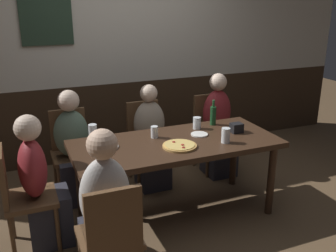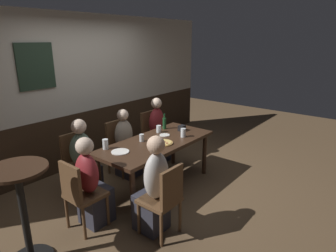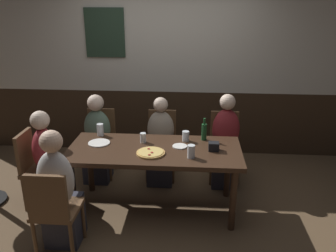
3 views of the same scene
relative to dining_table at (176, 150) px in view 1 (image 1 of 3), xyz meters
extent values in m
plane|color=brown|center=(0.00, 0.00, -0.66)|extent=(12.00, 12.00, 0.00)
cube|color=#332316|center=(0.00, 1.65, -0.18)|extent=(6.40, 0.10, 0.95)
cube|color=beige|center=(0.00, 1.65, 1.12)|extent=(6.40, 0.10, 1.65)
cube|color=#233828|center=(-0.87, 1.58, 1.13)|extent=(0.56, 0.03, 0.68)
cube|color=#382316|center=(0.00, 0.00, 0.06)|extent=(1.86, 0.82, 0.05)
cylinder|color=#382316|center=(-0.83, -0.33, -0.31)|extent=(0.07, 0.07, 0.69)
cylinder|color=#382316|center=(0.83, -0.33, -0.31)|extent=(0.07, 0.07, 0.69)
cylinder|color=#382316|center=(-0.83, 0.33, -0.31)|extent=(0.07, 0.07, 0.69)
cylinder|color=#382316|center=(0.83, 0.33, -0.31)|extent=(0.07, 0.07, 0.69)
cube|color=brown|center=(-0.82, 0.75, -0.23)|extent=(0.40, 0.40, 0.04)
cube|color=brown|center=(-0.82, 0.93, 0.01)|extent=(0.36, 0.04, 0.43)
cylinder|color=brown|center=(-0.65, 0.58, -0.45)|extent=(0.04, 0.04, 0.41)
cylinder|color=brown|center=(-0.99, 0.58, -0.45)|extent=(0.04, 0.04, 0.41)
cylinder|color=brown|center=(-0.65, 0.92, -0.45)|extent=(0.04, 0.04, 0.41)
cylinder|color=brown|center=(-0.99, 0.92, -0.45)|extent=(0.04, 0.04, 0.41)
cube|color=brown|center=(0.00, 0.75, -0.23)|extent=(0.40, 0.40, 0.04)
cube|color=brown|center=(0.00, 0.93, 0.01)|extent=(0.36, 0.04, 0.43)
cylinder|color=brown|center=(0.17, 0.58, -0.45)|extent=(0.04, 0.04, 0.41)
cylinder|color=brown|center=(-0.17, 0.58, -0.45)|extent=(0.04, 0.04, 0.41)
cylinder|color=brown|center=(0.17, 0.92, -0.45)|extent=(0.04, 0.04, 0.41)
cylinder|color=brown|center=(-0.17, 0.92, -0.45)|extent=(0.04, 0.04, 0.41)
cube|color=brown|center=(0.82, 0.75, -0.23)|extent=(0.40, 0.40, 0.04)
cube|color=brown|center=(0.82, 0.93, 0.01)|extent=(0.36, 0.04, 0.43)
cylinder|color=brown|center=(0.99, 0.58, -0.45)|extent=(0.04, 0.04, 0.41)
cylinder|color=brown|center=(0.65, 0.58, -0.45)|extent=(0.04, 0.04, 0.41)
cylinder|color=brown|center=(0.99, 0.92, -0.45)|extent=(0.04, 0.04, 0.41)
cylinder|color=brown|center=(0.65, 0.92, -0.45)|extent=(0.04, 0.04, 0.41)
cube|color=brown|center=(-0.82, -0.75, -0.23)|extent=(0.40, 0.40, 0.04)
cube|color=brown|center=(-0.82, -0.93, 0.01)|extent=(0.36, 0.04, 0.43)
cylinder|color=brown|center=(-0.65, -0.58, -0.45)|extent=(0.04, 0.04, 0.41)
cube|color=brown|center=(-1.27, 0.00, -0.23)|extent=(0.40, 0.40, 0.04)
cube|color=brown|center=(-1.45, 0.00, 0.01)|extent=(0.04, 0.36, 0.43)
cylinder|color=brown|center=(-1.10, 0.17, -0.45)|extent=(0.04, 0.04, 0.41)
cylinder|color=brown|center=(-1.10, -0.17, -0.45)|extent=(0.04, 0.04, 0.41)
cylinder|color=brown|center=(-1.44, 0.17, -0.45)|extent=(0.04, 0.04, 0.41)
cylinder|color=brown|center=(-1.44, -0.17, -0.45)|extent=(0.04, 0.04, 0.41)
cube|color=#2D2D38|center=(-0.82, 0.62, -0.43)|extent=(0.32, 0.34, 0.45)
ellipsoid|color=#56705B|center=(-0.82, 0.71, 0.03)|extent=(0.34, 0.22, 0.48)
sphere|color=beige|center=(-0.82, 0.71, 0.36)|extent=(0.21, 0.21, 0.21)
cube|color=#2D2D38|center=(0.00, 0.62, -0.43)|extent=(0.32, 0.34, 0.45)
ellipsoid|color=tan|center=(0.00, 0.71, 0.03)|extent=(0.34, 0.22, 0.49)
sphere|color=beige|center=(0.00, 0.71, 0.36)|extent=(0.18, 0.18, 0.18)
cube|color=#2D2D38|center=(0.82, 0.62, -0.43)|extent=(0.32, 0.34, 0.45)
ellipsoid|color=maroon|center=(0.82, 0.71, 0.06)|extent=(0.34, 0.22, 0.53)
sphere|color=beige|center=(0.82, 0.71, 0.41)|extent=(0.19, 0.19, 0.19)
cube|color=#2D2D38|center=(-0.82, -0.62, -0.43)|extent=(0.32, 0.34, 0.45)
ellipsoid|color=silver|center=(-0.82, -0.71, 0.07)|extent=(0.34, 0.22, 0.55)
sphere|color=#DBB293|center=(-0.82, -0.71, 0.43)|extent=(0.20, 0.20, 0.20)
cube|color=#2D2D38|center=(-1.14, 0.00, -0.43)|extent=(0.34, 0.32, 0.45)
ellipsoid|color=maroon|center=(-1.23, 0.00, 0.03)|extent=(0.22, 0.34, 0.49)
sphere|color=beige|center=(-1.23, 0.00, 0.37)|extent=(0.21, 0.21, 0.21)
cylinder|color=tan|center=(-0.02, -0.14, 0.09)|extent=(0.30, 0.30, 0.02)
cylinder|color=#DBB760|center=(-0.02, -0.14, 0.10)|extent=(0.26, 0.26, 0.01)
cylinder|color=maroon|center=(-0.03, -0.22, 0.11)|extent=(0.03, 0.03, 0.00)
cylinder|color=maroon|center=(-0.05, -0.07, 0.11)|extent=(0.03, 0.03, 0.00)
cylinder|color=maroon|center=(-0.01, -0.16, 0.11)|extent=(0.03, 0.03, 0.00)
cylinder|color=silver|center=(0.33, 0.24, 0.14)|extent=(0.08, 0.08, 0.12)
cylinder|color=#331E14|center=(0.33, 0.24, 0.11)|extent=(0.07, 0.07, 0.06)
cylinder|color=silver|center=(-0.14, 0.16, 0.14)|extent=(0.07, 0.07, 0.11)
cylinder|color=silver|center=(-0.14, 0.16, 0.13)|extent=(0.06, 0.06, 0.09)
cylinder|color=silver|center=(-0.67, 0.34, 0.15)|extent=(0.08, 0.08, 0.14)
cylinder|color=#C6842D|center=(-0.67, 0.34, 0.13)|extent=(0.07, 0.07, 0.11)
cylinder|color=silver|center=(0.40, -0.20, 0.15)|extent=(0.08, 0.08, 0.14)
cylinder|color=gold|center=(0.40, -0.20, 0.11)|extent=(0.07, 0.07, 0.07)
cylinder|color=#194723|center=(0.53, 0.29, 0.17)|extent=(0.06, 0.06, 0.19)
cylinder|color=#194723|center=(0.53, 0.29, 0.30)|extent=(0.03, 0.03, 0.07)
cylinder|color=white|center=(-0.63, 0.09, 0.09)|extent=(0.24, 0.24, 0.01)
cylinder|color=white|center=(0.27, 0.07, 0.09)|extent=(0.16, 0.16, 0.01)
cube|color=black|center=(0.63, 0.00, 0.13)|extent=(0.11, 0.09, 0.09)
camera|label=1|loc=(-1.29, -2.95, 1.32)|focal=41.14mm
camera|label=2|loc=(-2.99, -2.62, 1.53)|focal=30.67mm
camera|label=3|loc=(0.41, -3.44, 1.61)|focal=37.69mm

